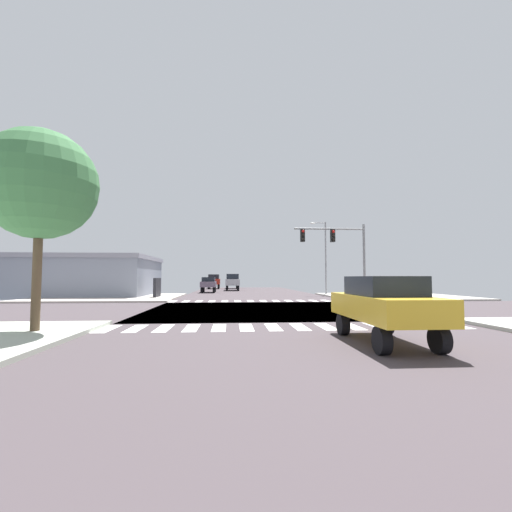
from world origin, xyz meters
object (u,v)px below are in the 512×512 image
bank_building (81,276)px  sidewalk_tree (40,185)px  sedan_outer_4 (209,283)px  suv_nearside_1 (214,280)px  suv_farside_2 (232,280)px  suv_middle_3 (233,281)px  traffic_signal_mast (337,244)px  street_lamp (323,251)px  sedan_trailing_3 (384,303)px

bank_building → sidewalk_tree: 25.88m
sedan_outer_4 → suv_nearside_1: bearing=-90.0°
sidewalk_tree → suv_farside_2: size_ratio=1.46×
sidewalk_tree → suv_middle_3: bearing=80.3°
traffic_signal_mast → suv_farside_2: size_ratio=1.33×
traffic_signal_mast → street_lamp: 9.71m
traffic_signal_mast → bank_building: 24.90m
traffic_signal_mast → suv_nearside_1: 33.05m
bank_building → traffic_signal_mast: bearing=-20.7°
suv_nearside_1 → suv_farside_2: (3.00, 0.40, 0.00)m
bank_building → suv_nearside_1: 25.30m
bank_building → suv_middle_3: (15.07, 14.18, -0.59)m
street_lamp → sidewalk_tree: (-16.22, -25.12, 0.19)m
street_lamp → sedan_outer_4: street_lamp is taller
bank_building → sidewalk_tree: size_ratio=2.29×
street_lamp → suv_farside_2: 24.04m
suv_farside_2 → sedan_outer_4: bearing=78.6°
suv_nearside_1 → suv_middle_3: (3.00, -8.05, 0.00)m
sedan_trailing_3 → suv_middle_3: (-4.00, 40.61, 0.28)m
suv_farside_2 → street_lamp: bearing=113.8°
bank_building → sidewalk_tree: (8.47, -24.28, 2.91)m
street_lamp → suv_nearside_1: bearing=120.5°
bank_building → sedan_trailing_3: (19.07, -26.43, -0.86)m
bank_building → sidewalk_tree: sidewalk_tree is taller
suv_nearside_1 → sedan_trailing_3: bearing=98.2°
bank_building → street_lamp: bearing=2.0°
suv_middle_3 → sedan_outer_4: suv_middle_3 is taller
traffic_signal_mast → sedan_outer_4: (-11.11, 16.53, -3.38)m
suv_nearside_1 → suv_farside_2: same height
traffic_signal_mast → sedan_outer_4: traffic_signal_mast is taller
street_lamp → traffic_signal_mast: bearing=-98.9°
sedan_trailing_3 → sedan_outer_4: size_ratio=1.00×
street_lamp → suv_farside_2: street_lamp is taller
suv_farside_2 → suv_nearside_1: bearing=7.6°
suv_farside_2 → traffic_signal_mast: bearing=104.5°
suv_farside_2 → sedan_outer_4: (-3.00, -14.84, -0.28)m
traffic_signal_mast → suv_farside_2: (-8.11, 31.37, -3.10)m
traffic_signal_mast → bank_building: bearing=159.3°
traffic_signal_mast → sidewalk_tree: (-14.71, -15.53, 0.39)m
sedan_trailing_3 → sedan_outer_4: 34.93m
sidewalk_tree → sedan_outer_4: sidewalk_tree is taller
traffic_signal_mast → street_lamp: bearing=81.1°
street_lamp → suv_nearside_1: size_ratio=1.70×
traffic_signal_mast → sedan_outer_4: size_ratio=1.42×
bank_building → suv_farside_2: (15.07, 22.63, -0.59)m
street_lamp → sidewalk_tree: bearing=-122.8°
bank_building → sedan_trailing_3: 32.61m
suv_middle_3 → sedan_trailing_3: bearing=95.6°
bank_building → sedan_outer_4: size_ratio=3.58×
suv_nearside_1 → sedan_outer_4: size_ratio=1.07×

